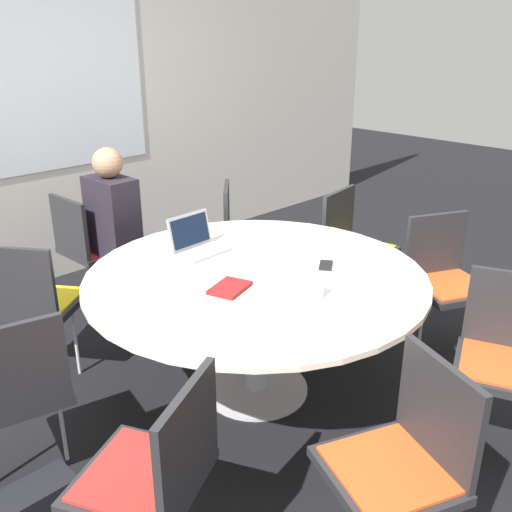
# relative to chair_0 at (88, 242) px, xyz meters

# --- Properties ---
(ground_plane) EXTENTS (16.00, 16.00, 0.00)m
(ground_plane) POSITION_rel_chair_0_xyz_m (0.13, -1.56, -0.53)
(ground_plane) COLOR black
(wall_back) EXTENTS (8.00, 0.07, 2.70)m
(wall_back) POSITION_rel_chair_0_xyz_m (0.13, 0.79, 0.82)
(wall_back) COLOR silver
(wall_back) RESTS_ON ground_plane
(conference_table) EXTENTS (1.81, 1.81, 0.73)m
(conference_table) POSITION_rel_chair_0_xyz_m (0.13, -1.56, 0.11)
(conference_table) COLOR #B7B7BC
(conference_table) RESTS_ON ground_plane
(chair_0) EXTENTS (0.44, 0.46, 0.88)m
(chair_0) POSITION_rel_chair_0_xyz_m (0.00, 0.00, 0.00)
(chair_0) COLOR #262628
(chair_0) RESTS_ON ground_plane
(chair_1) EXTENTS (0.60, 0.60, 0.88)m
(chair_1) POSITION_rel_chair_0_xyz_m (-0.67, -0.58, 0.00)
(chair_1) COLOR #262628
(chair_1) RESTS_ON ground_plane
(chair_2) EXTENTS (0.52, 0.51, 0.88)m
(chair_2) POSITION_rel_chair_0_xyz_m (-1.11, -1.35, 0.00)
(chair_2) COLOR #262628
(chair_2) RESTS_ON ground_plane
(chair_3) EXTENTS (0.58, 0.57, 0.88)m
(chair_3) POSITION_rel_chair_0_xyz_m (-0.97, -2.18, 0.00)
(chair_3) COLOR #262628
(chair_3) RESTS_ON ground_plane
(chair_4) EXTENTS (0.56, 0.57, 0.88)m
(chair_4) POSITION_rel_chair_0_xyz_m (-0.30, -2.74, 0.00)
(chair_4) COLOR #262628
(chair_4) RESTS_ON ground_plane
(chair_5) EXTENTS (0.55, 0.56, 0.88)m
(chair_5) POSITION_rel_chair_0_xyz_m (0.67, -2.70, 0.00)
(chair_5) COLOR #262628
(chair_5) RESTS_ON ground_plane
(chair_6) EXTENTS (0.58, 0.57, 0.88)m
(chair_6) POSITION_rel_chair_0_xyz_m (1.29, -2.05, 0.00)
(chair_6) COLOR #262628
(chair_6) RESTS_ON ground_plane
(chair_7) EXTENTS (0.50, 0.48, 0.88)m
(chair_7) POSITION_rel_chair_0_xyz_m (1.37, -1.30, 0.00)
(chair_7) COLOR #262628
(chair_7) RESTS_ON ground_plane
(chair_8) EXTENTS (0.61, 0.61, 0.88)m
(chair_8) POSITION_rel_chair_0_xyz_m (0.96, -0.60, 0.00)
(chair_8) COLOR #262628
(chair_8) RESTS_ON ground_plane
(person_0) EXTENTS (0.27, 0.37, 1.23)m
(person_0) POSITION_rel_chair_0_xyz_m (0.09, -0.24, 0.19)
(person_0) COLOR #231E28
(person_0) RESTS_ON ground_plane
(laptop) EXTENTS (0.30, 0.23, 0.21)m
(laptop) POSITION_rel_chair_0_xyz_m (0.11, -1.08, 0.26)
(laptop) COLOR #99999E
(laptop) RESTS_ON conference_table
(spiral_notebook) EXTENTS (0.25, 0.21, 0.02)m
(spiral_notebook) POSITION_rel_chair_0_xyz_m (-0.10, -1.61, 0.21)
(spiral_notebook) COLOR maroon
(spiral_notebook) RESTS_ON conference_table
(coffee_cup) EXTENTS (0.07, 0.07, 0.09)m
(coffee_cup) POSITION_rel_chair_0_xyz_m (0.14, -1.96, 0.25)
(coffee_cup) COLOR white
(coffee_cup) RESTS_ON conference_table
(cell_phone) EXTENTS (0.15, 0.14, 0.01)m
(cell_phone) POSITION_rel_chair_0_xyz_m (0.48, -1.75, 0.21)
(cell_phone) COLOR black
(cell_phone) RESTS_ON conference_table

